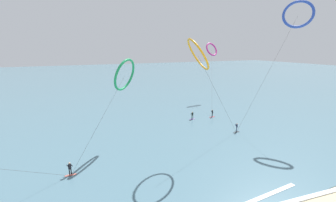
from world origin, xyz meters
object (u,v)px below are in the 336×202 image
at_px(kite_emerald, 125,75).
at_px(surfer_crimson, 212,114).
at_px(surfer_coral, 70,170).
at_px(kite_magenta, 212,49).
at_px(surfer_charcoal, 237,128).
at_px(surfer_violet, 192,116).
at_px(kite_cobalt, 298,14).
at_px(kite_amber, 198,55).

bearing_deg(kite_emerald, surfer_crimson, 151.15).
relative_size(surfer_coral, kite_magenta, 0.10).
height_order(surfer_charcoal, kite_magenta, kite_magenta).
distance_m(surfer_coral, surfer_charcoal, 27.97).
bearing_deg(surfer_violet, kite_emerald, -161.27).
bearing_deg(surfer_coral, surfer_violet, 159.88).
height_order(surfer_violet, surfer_coral, same).
height_order(surfer_violet, surfer_charcoal, same).
relative_size(surfer_crimson, kite_emerald, 0.13).
bearing_deg(surfer_violet, kite_cobalt, -45.40).
distance_m(surfer_crimson, kite_amber, 21.85).
bearing_deg(kite_magenta, surfer_violet, -146.94).
xyz_separation_m(surfer_charcoal, kite_cobalt, (9.61, -1.95, 19.75)).
bearing_deg(kite_emerald, surfer_charcoal, 125.23).
height_order(kite_magenta, kite_amber, kite_magenta).
distance_m(surfer_violet, surfer_charcoal, 10.37).
relative_size(surfer_charcoal, kite_cobalt, 0.07).
bearing_deg(kite_emerald, kite_cobalt, 124.42).
xyz_separation_m(surfer_violet, kite_emerald, (-15.62, -6.62, 10.29)).
height_order(surfer_charcoal, kite_cobalt, kite_cobalt).
bearing_deg(kite_magenta, kite_emerald, -157.25).
height_order(kite_cobalt, kite_magenta, kite_cobalt).
xyz_separation_m(surfer_crimson, kite_cobalt, (8.50, -11.23, 19.75)).
bearing_deg(kite_magenta, kite_amber, -140.55).
xyz_separation_m(surfer_crimson, kite_amber, (-11.79, -12.68, 13.33)).
distance_m(surfer_coral, kite_emerald, 14.69).
relative_size(surfer_violet, surfer_charcoal, 1.00).
height_order(surfer_coral, kite_magenta, kite_magenta).
bearing_deg(surfer_coral, surfer_crimson, 155.09).
relative_size(surfer_violet, kite_magenta, 0.10).
bearing_deg(surfer_crimson, kite_cobalt, 60.67).
distance_m(surfer_charcoal, kite_emerald, 22.11).
bearing_deg(surfer_charcoal, surfer_violet, -117.66).
bearing_deg(surfer_charcoal, kite_emerald, -57.60).
relative_size(kite_emerald, kite_magenta, 0.78).
bearing_deg(surfer_charcoal, kite_magenta, -162.32).
height_order(surfer_violet, kite_magenta, kite_magenta).
bearing_deg(surfer_charcoal, kite_amber, -30.85).
xyz_separation_m(surfer_crimson, surfer_violet, (-4.82, 0.41, 0.00)).
height_order(surfer_crimson, kite_emerald, kite_emerald).
distance_m(surfer_violet, kite_cobalt, 26.51).
bearing_deg(kite_cobalt, surfer_violet, -169.01).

